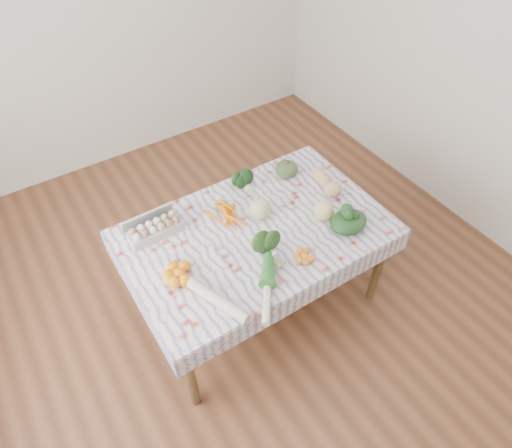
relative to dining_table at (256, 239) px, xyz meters
The scene contains 17 objects.
ground 0.68m from the dining_table, ahead, with size 4.50×4.50×0.00m, color brown.
wall_back 2.36m from the dining_table, 90.00° to the left, with size 4.00×0.04×2.80m, color silver.
dining_table is the anchor object (origin of this frame).
tablecloth 0.08m from the dining_table, ahead, with size 1.66×1.06×0.01m, color white.
egg_carton 0.64m from the dining_table, 150.34° to the left, with size 0.34×0.14×0.09m, color #ADADA8.
carrot_bunch 0.23m from the dining_table, 124.23° to the left, with size 0.24×0.22×0.04m, color orange.
kale_bunch 0.43m from the dining_table, 67.72° to the left, with size 0.14×0.12×0.12m, color #143614.
kabocha_squash 0.60m from the dining_table, 35.49° to the left, with size 0.16×0.16×0.11m, color #3F5527.
cabbage 0.20m from the dining_table, 44.88° to the left, with size 0.14×0.14×0.14m, color #B4C888.
butternut_squash 0.65m from the dining_table, ahead, with size 0.12×0.25×0.12m, color tan.
orange_cluster 0.59m from the dining_table, behind, with size 0.23×0.23×0.08m, color orange.
broccoli 0.26m from the dining_table, 102.12° to the right, with size 0.17×0.17×0.12m, color #254B1A.
mandarin_cluster 0.38m from the dining_table, 71.23° to the right, with size 0.15×0.15×0.05m, color orange.
grapefruit 0.47m from the dining_table, 18.39° to the right, with size 0.13×0.13×0.13m, color #E7D27B.
spinach_bag 0.60m from the dining_table, 30.93° to the right, with size 0.25×0.20×0.11m, color #163215.
daikon 0.60m from the dining_table, 144.69° to the right, with size 0.06×0.06×0.45m, color beige.
leek 0.49m from the dining_table, 115.38° to the right, with size 0.05×0.05×0.45m, color silver.
Camera 1 is at (-1.07, -1.66, 2.86)m, focal length 32.00 mm.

